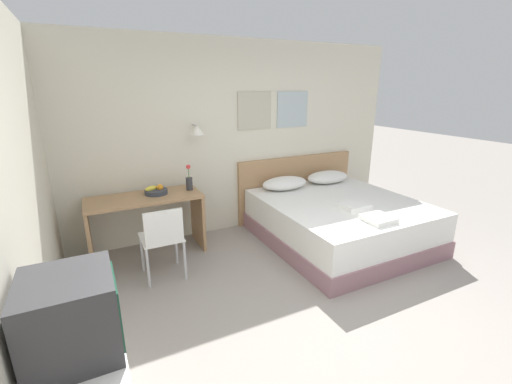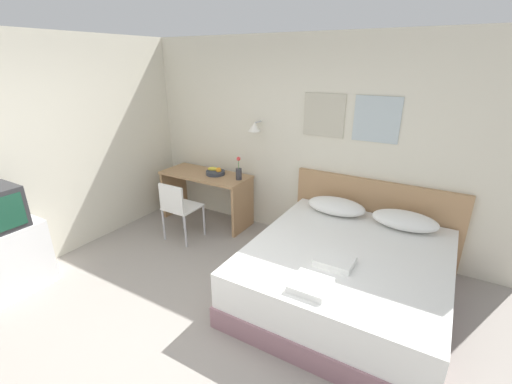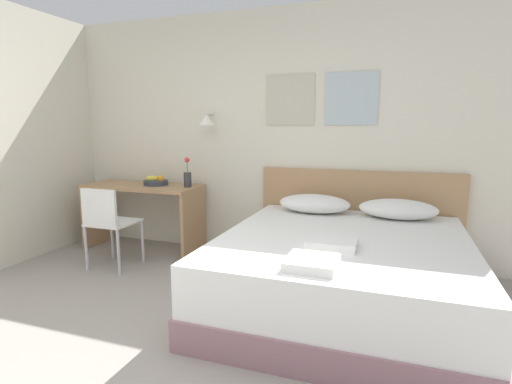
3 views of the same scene
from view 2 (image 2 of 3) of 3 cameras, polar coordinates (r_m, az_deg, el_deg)
name	(u,v)px [view 2 (image 2 of 3)]	position (r m, az deg, el deg)	size (l,w,h in m)	color
ground_plane	(169,350)	(3.33, -14.24, -24.23)	(24.00, 24.00, 0.00)	gray
wall_back	(298,141)	(4.61, 7.05, 8.41)	(5.34, 0.31, 2.65)	beige
bed	(346,275)	(3.71, 14.75, -13.20)	(1.90, 2.08, 0.58)	gray
headboard	(373,218)	(4.53, 18.86, -4.08)	(2.02, 0.06, 0.98)	#A87F56
pillow_left	(336,206)	(4.28, 13.22, -2.30)	(0.70, 0.41, 0.18)	white
pillow_right	(405,220)	(4.15, 23.54, -4.36)	(0.70, 0.41, 0.18)	white
folded_towel_near_foot	(335,261)	(3.29, 12.96, -11.13)	(0.34, 0.27, 0.06)	white
folded_towel_mid_bed	(311,285)	(2.94, 9.08, -15.06)	(0.31, 0.31, 0.06)	white
desk	(206,188)	(5.19, -8.32, 0.73)	(1.35, 0.58, 0.76)	#A87F56
desk_chair	(178,206)	(4.70, -12.87, -2.31)	(0.43, 0.43, 0.83)	white
fruit_bowl	(215,172)	(5.06, -6.77, 3.33)	(0.28, 0.28, 0.11)	#333842
flower_vase	(239,172)	(4.79, -2.89, 3.35)	(0.08, 0.08, 0.33)	#333338
tv_stand	(9,260)	(4.50, -35.88, -9.16)	(0.45, 0.70, 0.74)	white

